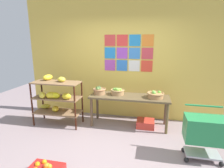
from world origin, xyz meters
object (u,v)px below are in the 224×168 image
object	(u,v)px
fruit_basket_back_left	(99,91)
fruit_basket_back_right	(155,95)
produce_crate_under_table	(145,123)
shopping_cart	(205,131)
display_table	(129,100)
fruit_basket_left	(118,91)
banana_shelf_unit	(55,96)

from	to	relation	value
fruit_basket_back_left	fruit_basket_back_right	world-z (taller)	fruit_basket_back_left
produce_crate_under_table	shopping_cart	world-z (taller)	shopping_cart
display_table	fruit_basket_back_left	xyz separation A→B (m)	(-0.70, 0.00, 0.17)
display_table	fruit_basket_left	world-z (taller)	fruit_basket_left
banana_shelf_unit	fruit_basket_back_left	size ratio (longest dim) A/B	3.89
fruit_basket_left	fruit_basket_back_left	distance (m)	0.42
fruit_basket_back_right	banana_shelf_unit	bearing A→B (deg)	-173.21
fruit_basket_back_left	banana_shelf_unit	bearing A→B (deg)	-163.57
produce_crate_under_table	fruit_basket_back_right	bearing A→B (deg)	-2.71
produce_crate_under_table	shopping_cart	xyz separation A→B (m)	(0.96, -0.97, 0.42)
banana_shelf_unit	display_table	size ratio (longest dim) A/B	0.65
banana_shelf_unit	shopping_cart	distance (m)	3.09
display_table	fruit_basket_left	size ratio (longest dim) A/B	5.55
banana_shelf_unit	fruit_basket_left	xyz separation A→B (m)	(1.39, 0.34, 0.11)
banana_shelf_unit	fruit_basket_back_left	distance (m)	1.01
fruit_basket_back_left	display_table	bearing A→B (deg)	-0.20
fruit_basket_left	display_table	bearing A→B (deg)	-10.69
display_table	fruit_basket_back_right	xyz separation A→B (m)	(0.57, -0.02, 0.16)
display_table	fruit_basket_back_left	bearing A→B (deg)	179.80
banana_shelf_unit	produce_crate_under_table	distance (m)	2.15
display_table	shopping_cart	distance (m)	1.66
fruit_basket_left	fruit_basket_back_left	world-z (taller)	fruit_basket_back_left
fruit_basket_left	produce_crate_under_table	xyz separation A→B (m)	(0.66, -0.06, -0.71)
fruit_basket_left	fruit_basket_back_right	world-z (taller)	fruit_basket_left
display_table	fruit_basket_left	bearing A→B (deg)	169.31
fruit_basket_back_right	shopping_cart	world-z (taller)	fruit_basket_back_right
fruit_basket_left	fruit_basket_back_left	size ratio (longest dim) A/B	1.08
banana_shelf_unit	fruit_basket_back_left	xyz separation A→B (m)	(0.97, 0.28, 0.11)
fruit_basket_back_left	fruit_basket_back_right	xyz separation A→B (m)	(1.26, -0.02, -0.01)
produce_crate_under_table	fruit_basket_back_left	bearing A→B (deg)	179.43
fruit_basket_back_right	produce_crate_under_table	size ratio (longest dim) A/B	0.93
display_table	fruit_basket_back_left	distance (m)	0.72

